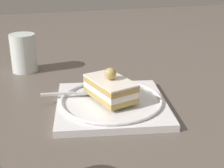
{
  "coord_description": "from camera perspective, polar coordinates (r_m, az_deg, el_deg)",
  "views": [
    {
      "loc": [
        0.54,
        -0.16,
        0.27
      ],
      "look_at": [
        0.01,
        0.0,
        0.05
      ],
      "focal_mm": 50.35,
      "sensor_mm": 36.0,
      "label": 1
    }
  ],
  "objects": [
    {
      "name": "dessert_plate",
      "position": [
        0.61,
        0.0,
        -3.47
      ],
      "size": [
        0.25,
        0.25,
        0.02
      ],
      "color": "white",
      "rests_on": "ground_plane"
    },
    {
      "name": "cake_slice",
      "position": [
        0.61,
        -0.1,
        -0.66
      ],
      "size": [
        0.12,
        0.09,
        0.06
      ],
      "color": "tan",
      "rests_on": "dessert_plate"
    },
    {
      "name": "fork",
      "position": [
        0.63,
        -7.32,
        -1.66
      ],
      "size": [
        0.03,
        0.12,
        0.0
      ],
      "color": "silver",
      "rests_on": "dessert_plate"
    },
    {
      "name": "drink_glass_near",
      "position": [
        0.83,
        -15.74,
        5.26
      ],
      "size": [
        0.06,
        0.06,
        0.1
      ],
      "color": "white",
      "rests_on": "ground_plane"
    },
    {
      "name": "ground_plane",
      "position": [
        0.62,
        -0.3,
        -4.02
      ],
      "size": [
        2.4,
        2.4,
        0.0
      ],
      "primitive_type": "plane",
      "color": "#5C5148"
    }
  ]
}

